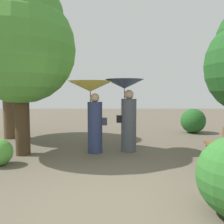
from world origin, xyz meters
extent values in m
plane|color=brown|center=(0.00, 0.00, 0.00)|extent=(40.00, 40.00, 0.00)
cylinder|color=navy|center=(-0.46, 2.74, 0.68)|extent=(0.39, 0.39, 1.36)
sphere|color=tan|center=(-0.46, 2.74, 1.47)|extent=(0.24, 0.24, 0.24)
cylinder|color=#333338|center=(-0.57, 2.74, 1.26)|extent=(0.02, 0.02, 0.74)
cone|color=#D8C64C|center=(-0.57, 2.74, 1.77)|extent=(1.17, 1.17, 0.27)
cube|color=#333342|center=(-0.20, 2.74, 0.84)|extent=(0.14, 0.10, 0.20)
cylinder|color=#474C56|center=(0.46, 2.90, 0.72)|extent=(0.41, 0.41, 1.44)
sphere|color=tan|center=(0.46, 2.90, 1.56)|extent=(0.26, 0.26, 0.26)
cylinder|color=#333338|center=(0.33, 2.90, 1.33)|extent=(0.02, 0.02, 0.78)
cone|color=#38476B|center=(0.33, 2.90, 1.84)|extent=(1.05, 1.05, 0.25)
cube|color=black|center=(0.19, 2.90, 0.89)|extent=(0.14, 0.10, 0.20)
cylinder|color=#38383D|center=(2.18, 1.84, 0.22)|extent=(0.06, 0.06, 0.44)
cylinder|color=#38383D|center=(2.52, 1.85, 0.22)|extent=(0.06, 0.06, 0.44)
cylinder|color=brown|center=(-3.61, 4.70, 2.02)|extent=(0.40, 0.40, 4.05)
sphere|color=#2D6B28|center=(-3.61, 4.70, 3.03)|extent=(2.80, 2.80, 2.80)
sphere|color=#2D6B28|center=(-3.61, 4.70, 3.84)|extent=(2.24, 2.24, 2.24)
cylinder|color=#42301E|center=(-2.31, 2.55, 1.82)|extent=(0.36, 0.36, 3.63)
sphere|color=#4C9338|center=(-2.31, 2.55, 2.72)|extent=(2.78, 2.78, 2.78)
sphere|color=#4C9338|center=(-2.31, 2.55, 3.45)|extent=(2.23, 2.23, 2.23)
sphere|color=#235B23|center=(3.27, 5.76, 0.49)|extent=(0.98, 0.98, 0.98)
camera|label=1|loc=(-0.04, -3.28, 1.60)|focal=36.50mm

